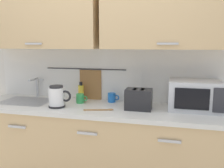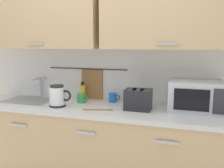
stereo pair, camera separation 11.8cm
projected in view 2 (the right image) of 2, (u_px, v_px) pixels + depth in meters
name	position (u px, v px, depth m)	size (l,w,h in m)	color
counter_unit	(97.00, 149.00, 2.41)	(2.53, 0.64, 0.90)	tan
back_wall_assembly	(105.00, 42.00, 2.45)	(3.70, 0.41, 2.50)	silver
sink_faucet	(40.00, 84.00, 2.75)	(0.09, 0.17, 0.22)	#B2B5BA
microwave	(195.00, 96.00, 2.15)	(0.46, 0.35, 0.27)	silver
electric_kettle	(58.00, 96.00, 2.31)	(0.23, 0.16, 0.21)	black
dish_soap_bottle	(83.00, 92.00, 2.59)	(0.06, 0.06, 0.20)	yellow
mug_near_sink	(81.00, 98.00, 2.46)	(0.12, 0.08, 0.09)	green
toaster	(138.00, 99.00, 2.19)	(0.26, 0.17, 0.19)	#232326
mug_by_kettle	(113.00, 98.00, 2.49)	(0.12, 0.08, 0.09)	blue
wooden_spoon	(102.00, 110.00, 2.19)	(0.27, 0.11, 0.01)	#9E7042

